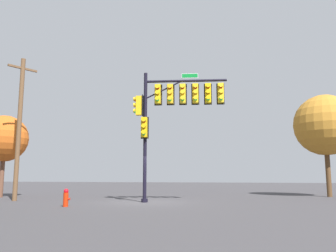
# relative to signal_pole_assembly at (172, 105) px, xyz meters

# --- Properties ---
(ground_plane) EXTENTS (120.00, 120.00, 0.00)m
(ground_plane) POSITION_rel_signal_pole_assembly_xyz_m (-1.54, -0.18, -5.41)
(ground_plane) COLOR #3D3A3D
(signal_pole_assembly) EXTENTS (5.27, 1.59, 7.30)m
(signal_pole_assembly) POSITION_rel_signal_pole_assembly_xyz_m (0.00, 0.00, 0.00)
(signal_pole_assembly) COLOR black
(signal_pole_assembly) RESTS_ON ground_plane
(utility_pole) EXTENTS (0.98, 1.63, 8.55)m
(utility_pole) POSITION_rel_signal_pole_assembly_xyz_m (-9.19, -0.82, -0.98)
(utility_pole) COLOR brown
(utility_pole) RESTS_ON ground_plane
(fire_hydrant) EXTENTS (0.33, 0.24, 0.83)m
(fire_hydrant) POSITION_rel_signal_pole_assembly_xyz_m (-4.34, -3.61, -5.00)
(fire_hydrant) COLOR red
(fire_hydrant) RESTS_ON ground_plane
(tree_near) EXTENTS (3.18, 3.18, 5.57)m
(tree_near) POSITION_rel_signal_pole_assembly_xyz_m (-12.25, 1.78, -1.45)
(tree_near) COLOR brown
(tree_near) RESTS_ON ground_plane
(tree_mid) EXTENTS (4.31, 4.31, 7.17)m
(tree_mid) POSITION_rel_signal_pole_assembly_xyz_m (9.48, 7.42, -0.41)
(tree_mid) COLOR #52371F
(tree_mid) RESTS_ON ground_plane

